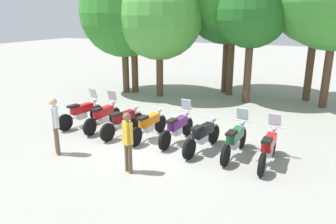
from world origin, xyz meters
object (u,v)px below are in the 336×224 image
Objects in this scene: motorcycle_2 at (123,121)px; tree_1 at (124,13)px; motorcycle_3 at (149,125)px; tree_0 at (133,13)px; person_1 at (55,121)px; tree_2 at (159,16)px; motorcycle_7 at (269,147)px; motorcycle_4 at (177,127)px; motorcycle_6 at (235,140)px; motorcycle_5 at (203,136)px; motorcycle_0 at (82,112)px; motorcycle_1 at (103,116)px; person_0 at (128,138)px; tree_5 at (252,10)px.

motorcycle_2 is 0.33× the size of tree_1.
tree_0 is (-4.14, 6.07, 3.78)m from motorcycle_3.
person_1 is 8.71m from tree_2.
motorcycle_4 is at bearing 84.19° from motorcycle_7.
motorcycle_6 is at bearing 148.37° from person_1.
tree_0 reaches higher than motorcycle_5.
tree_0 is at bearing 47.07° from motorcycle_4.
motorcycle_7 is at bearing -37.98° from tree_0.
motorcycle_0 is 5.09m from motorcycle_5.
motorcycle_5 is 1.02m from motorcycle_6.
motorcycle_4 is 1.00× the size of motorcycle_6.
motorcycle_0 reaches higher than motorcycle_5.
motorcycle_1 is 7.21m from tree_1.
motorcycle_3 is at bearing 91.41° from motorcycle_6.
motorcycle_3 and motorcycle_5 have the same top height.
tree_0 reaches higher than motorcycle_2.
person_0 is 10.33m from tree_1.
motorcycle_7 is (2.03, -0.12, 0.01)m from motorcycle_5.
tree_0 is at bearing 20.14° from motorcycle_1.
motorcycle_3 is at bearing -77.55° from motorcycle_2.
motorcycle_0 is 6.10m from motorcycle_6.
tree_5 is at bearing -14.96° from motorcycle_2.
motorcycle_7 is (7.11, -0.50, 0.00)m from motorcycle_0.
motorcycle_0 is 0.35× the size of tree_5.
motorcycle_0 is 8.90m from tree_5.
tree_1 is at bearing 50.65° from motorcycle_4.
person_0 is (-0.32, -2.61, 0.48)m from motorcycle_4.
motorcycle_5 is at bearing 173.03° from person_0.
tree_2 is at bearing 47.33° from motorcycle_6.
tree_0 is at bearing 37.09° from motorcycle_2.
motorcycle_1 is 0.36× the size of tree_5.
tree_5 is at bearing -164.86° from person_0.
tree_5 is at bearing -32.29° from motorcycle_1.
tree_1 reaches higher than motorcycle_3.
tree_2 is (-2.44, 5.76, 3.62)m from motorcycle_3.
motorcycle_6 and motorcycle_7 have the same top height.
tree_0 is at bearing -130.95° from person_1.
motorcycle_4 is 1.28× the size of person_0.
tree_1 is at bearing 57.42° from motorcycle_7.
motorcycle_0 is 2.83m from person_1.
tree_0 is at bearing 54.86° from motorcycle_7.
motorcycle_6 is 0.33× the size of tree_0.
person_0 is 2.64m from person_1.
motorcycle_2 is at bearing 92.79° from motorcycle_6.
motorcycle_2 and motorcycle_3 have the same top height.
motorcycle_2 is at bearing -62.94° from tree_0.
motorcycle_0 is 3.05m from motorcycle_3.
motorcycle_5 is at bearing -45.49° from tree_0.
motorcycle_4 is 3.91m from person_1.
motorcycle_7 is 0.33× the size of tree_0.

